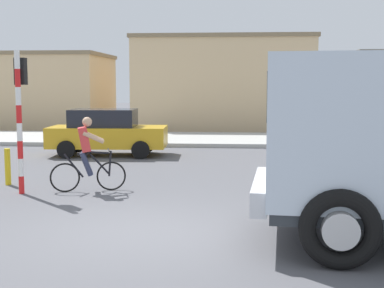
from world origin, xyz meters
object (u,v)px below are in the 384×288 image
traffic_light_pole (20,102)px  bollard_far (8,167)px  cyclist (87,154)px  car_red_near (107,132)px

traffic_light_pole → bollard_far: bearing=128.9°
cyclist → traffic_light_pole: (-1.43, -0.29, 1.20)m
traffic_light_pole → bollard_far: 2.00m
car_red_near → bollard_far: (-1.15, -5.56, -0.37)m
traffic_light_pole → bollard_far: (-0.74, 0.92, -1.62)m
car_red_near → traffic_light_pole: bearing=-93.6°
traffic_light_pole → car_red_near: (0.41, 6.48, -1.25)m
car_red_near → bollard_far: bearing=-101.7°
traffic_light_pole → car_red_near: 6.61m
cyclist → car_red_near: cyclist is taller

